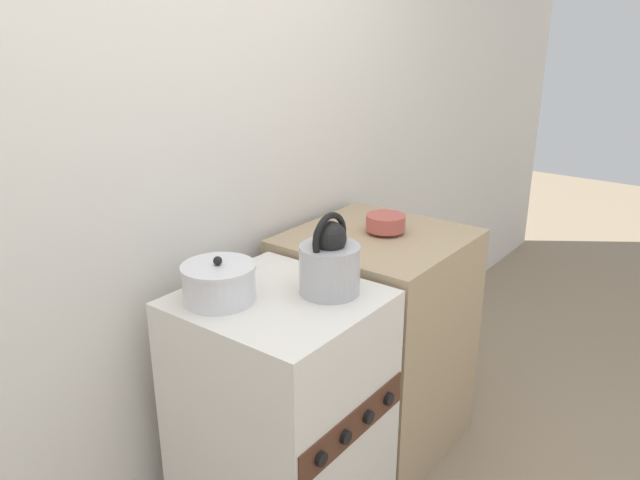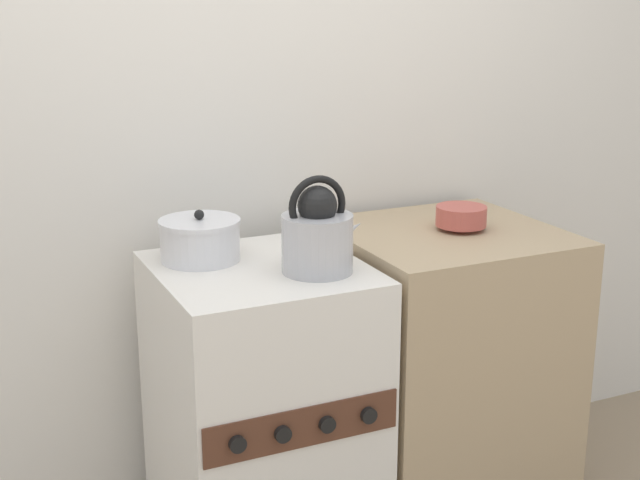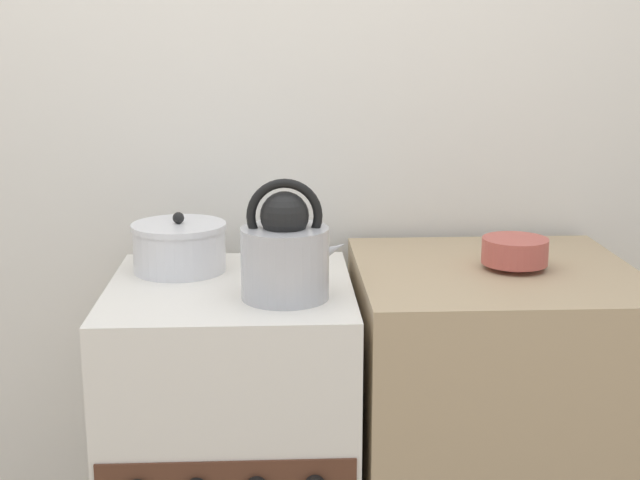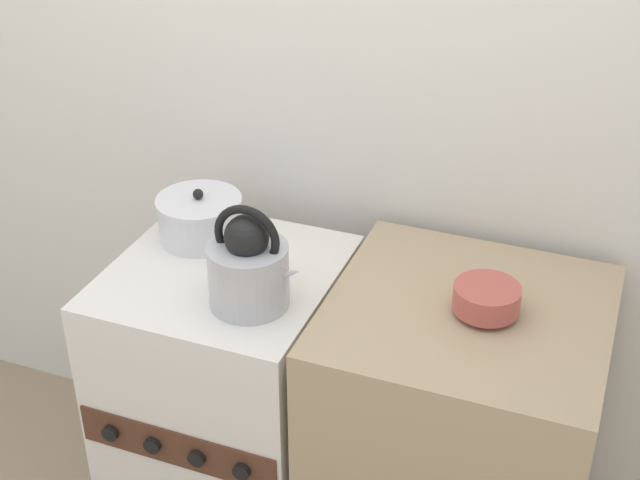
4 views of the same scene
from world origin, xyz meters
The scene contains 6 objects.
wall_back centered at (0.00, 0.71, 1.25)m, with size 7.00×0.06×2.50m.
stove centered at (0.00, 0.29, 0.46)m, with size 0.56×0.61×0.91m.
counter centered at (0.63, 0.32, 0.47)m, with size 0.65×0.64×0.94m.
kettle centered at (0.13, 0.19, 1.02)m, with size 0.24×0.19×0.27m.
cooking_pot centered at (-0.13, 0.42, 0.97)m, with size 0.23×0.23×0.15m.
enamel_bowl centered at (0.67, 0.31, 0.98)m, with size 0.15×0.15×0.07m.
Camera 1 is at (-1.33, -0.88, 1.74)m, focal length 35.00 mm.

